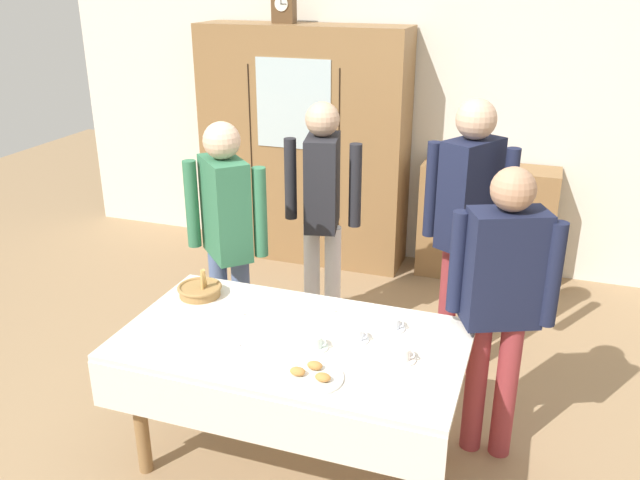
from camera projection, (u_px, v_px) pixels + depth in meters
name	position (u px, v px, depth m)	size (l,w,h in m)	color
ground_plane	(308.00, 435.00, 3.64)	(12.00, 12.00, 0.00)	#997A56
back_wall	(419.00, 104.00, 5.45)	(6.40, 0.10, 2.70)	silver
dining_table	(290.00, 359.00, 3.20)	(1.65, 0.94, 0.73)	olive
wall_cabinet	(304.00, 146.00, 5.60)	(1.74, 0.46, 1.98)	olive
mantel_clock	(284.00, 7.00, 5.24)	(0.18, 0.11, 0.24)	brown
bookshelf_low	(486.00, 223.00, 5.37)	(1.06, 0.35, 0.95)	olive
book_stack	(492.00, 162.00, 5.17)	(0.16, 0.23, 0.07)	#2D5184
tea_cup_far_left	(315.00, 343.00, 3.09)	(0.13, 0.13, 0.06)	silver
tea_cup_center	(392.00, 324.00, 3.25)	(0.13, 0.13, 0.06)	white
tea_cup_mid_right	(402.00, 355.00, 2.99)	(0.13, 0.13, 0.06)	white
tea_cup_back_edge	(356.00, 335.00, 3.15)	(0.13, 0.13, 0.06)	white
bread_basket	(200.00, 290.00, 3.58)	(0.24, 0.24, 0.16)	#9E7542
pastry_plate	(311.00, 376.00, 2.86)	(0.28, 0.28, 0.05)	white
spoon_far_left	(330.00, 310.00, 3.44)	(0.12, 0.02, 0.01)	silver
spoon_center	(233.00, 344.00, 3.12)	(0.12, 0.02, 0.01)	silver
spoon_mid_right	(238.00, 313.00, 3.41)	(0.12, 0.02, 0.01)	silver
person_near_right_end	(322.00, 200.00, 4.31)	(0.52, 0.40, 1.62)	silver
person_behind_table_right	(226.00, 227.00, 3.90)	(0.52, 0.40, 1.59)	slate
person_beside_shelf	(468.00, 213.00, 3.88)	(0.52, 0.41, 1.71)	#933338
person_by_cabinet	(502.00, 291.00, 3.19)	(0.52, 0.33, 1.55)	#933338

